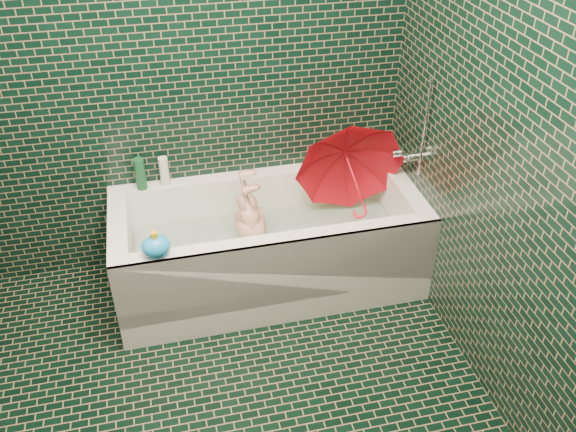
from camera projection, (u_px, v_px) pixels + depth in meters
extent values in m
plane|color=black|center=(164.00, 61.00, 3.12)|extent=(2.80, 0.00, 2.80)
plane|color=black|center=(546.00, 166.00, 2.25)|extent=(0.00, 2.80, 2.80)
cube|color=white|center=(269.00, 270.00, 3.58)|extent=(1.70, 0.75, 0.15)
cube|color=white|center=(257.00, 201.00, 3.68)|extent=(1.70, 0.10, 0.40)
cube|color=white|center=(281.00, 269.00, 3.17)|extent=(1.70, 0.10, 0.40)
cube|color=white|center=(402.00, 214.00, 3.58)|extent=(0.10, 0.55, 0.40)
cube|color=white|center=(123.00, 253.00, 3.27)|extent=(0.10, 0.55, 0.40)
cube|color=white|center=(283.00, 284.00, 3.18)|extent=(1.70, 0.02, 0.55)
cube|color=green|center=(269.00, 259.00, 3.54)|extent=(1.35, 0.47, 0.01)
cube|color=silver|center=(269.00, 239.00, 3.45)|extent=(1.48, 0.53, 0.00)
cylinder|color=silver|center=(414.00, 156.00, 3.36)|extent=(0.14, 0.05, 0.05)
cylinder|color=silver|center=(396.00, 153.00, 3.40)|extent=(0.05, 0.04, 0.04)
cylinder|color=silver|center=(425.00, 129.00, 3.15)|extent=(0.01, 0.01, 0.55)
imported|color=#D99A88|center=(257.00, 244.00, 3.40)|extent=(0.91, 0.43, 0.28)
imported|color=red|center=(355.00, 180.00, 3.38)|extent=(0.81, 0.77, 0.87)
imported|color=white|center=(385.00, 158.00, 3.71)|extent=(0.10, 0.10, 0.23)
imported|color=#51217C|center=(385.00, 157.00, 3.72)|extent=(0.10, 0.10, 0.20)
imported|color=#154928|center=(383.00, 161.00, 3.68)|extent=(0.16, 0.16, 0.17)
cylinder|color=#154928|center=(365.00, 145.00, 3.62)|extent=(0.06, 0.06, 0.21)
cylinder|color=silver|center=(374.00, 144.00, 3.66)|extent=(0.07, 0.07, 0.18)
cylinder|color=#154928|center=(140.00, 174.00, 3.38)|extent=(0.07, 0.07, 0.19)
cylinder|color=white|center=(164.00, 171.00, 3.41)|extent=(0.05, 0.05, 0.17)
ellipsoid|color=gold|center=(339.00, 158.00, 3.64)|extent=(0.10, 0.08, 0.06)
sphere|color=gold|center=(345.00, 152.00, 3.62)|extent=(0.04, 0.04, 0.04)
cone|color=orange|center=(349.00, 152.00, 3.62)|extent=(0.02, 0.02, 0.02)
ellipsoid|color=#1B97F7|center=(156.00, 246.00, 2.90)|extent=(0.17, 0.16, 0.11)
cylinder|color=gold|center=(154.00, 236.00, 2.86)|extent=(0.04, 0.04, 0.04)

